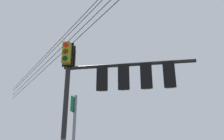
{
  "coord_description": "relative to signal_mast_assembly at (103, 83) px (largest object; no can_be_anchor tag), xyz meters",
  "views": [
    {
      "loc": [
        7.59,
        -4.8,
        1.48
      ],
      "look_at": [
        0.4,
        0.98,
        5.1
      ],
      "focal_mm": 40.38,
      "sensor_mm": 36.0,
      "label": 1
    }
  ],
  "objects": [
    {
      "name": "overhead_wire_span",
      "position": [
        -1.97,
        -0.86,
        2.19
      ],
      "size": [
        19.67,
        2.15,
        1.04
      ],
      "color": "black"
    },
    {
      "name": "signal_mast_assembly",
      "position": [
        0.0,
        0.0,
        0.0
      ],
      "size": [
        4.19,
        3.86,
        6.35
      ],
      "color": "black",
      "rests_on": "ground"
    }
  ]
}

